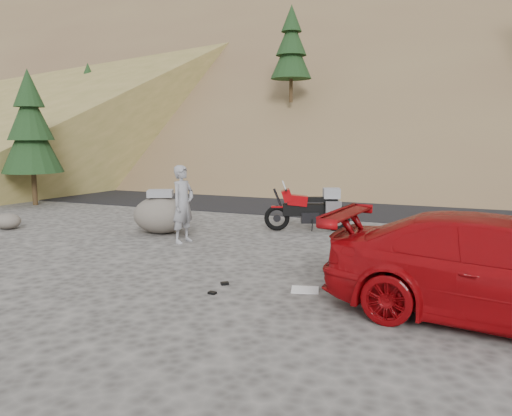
{
  "coord_description": "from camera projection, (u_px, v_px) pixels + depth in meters",
  "views": [
    {
      "loc": [
        3.83,
        -9.66,
        2.67
      ],
      "look_at": [
        -0.41,
        0.71,
        1.0
      ],
      "focal_mm": 35.0,
      "sensor_mm": 36.0,
      "label": 1
    }
  ],
  "objects": [
    {
      "name": "conifer_verge",
      "position": [
        31.0,
        128.0,
        18.48
      ],
      "size": [
        2.2,
        2.2,
        5.04
      ],
      "color": "#342312",
      "rests_on": "ground"
    },
    {
      "name": "small_rock",
      "position": [
        8.0,
        221.0,
        14.1
      ],
      "size": [
        0.76,
        0.69,
        0.44
      ],
      "rotation": [
        0.0,
        0.0,
        -0.04
      ],
      "color": "#57534A",
      "rests_on": "ground"
    },
    {
      "name": "gear_glove_a",
      "position": [
        212.0,
        293.0,
        8.39
      ],
      "size": [
        0.14,
        0.11,
        0.04
      ],
      "primitive_type": "cube",
      "rotation": [
        0.0,
        0.0,
        -0.13
      ],
      "color": "black",
      "rests_on": "ground"
    },
    {
      "name": "hillside",
      "position": [
        422.0,
        43.0,
        46.48
      ],
      "size": [
        120.0,
        73.0,
        46.72
      ],
      "color": "brown",
      "rests_on": "ground"
    },
    {
      "name": "ground",
      "position": [
        261.0,
        260.0,
        10.67
      ],
      "size": [
        140.0,
        140.0,
        0.0
      ],
      "primitive_type": "plane",
      "color": "#44423F",
      "rests_on": "ground"
    },
    {
      "name": "gear_white_cloth",
      "position": [
        305.0,
        290.0,
        8.58
      ],
      "size": [
        0.56,
        0.52,
        0.02
      ],
      "primitive_type": "cube",
      "rotation": [
        0.0,
        0.0,
        0.26
      ],
      "color": "white",
      "rests_on": "ground"
    },
    {
      "name": "gear_blue_mat",
      "position": [
        339.0,
        278.0,
        9.01
      ],
      "size": [
        0.45,
        0.43,
        0.18
      ],
      "primitive_type": "cylinder",
      "rotation": [
        0.0,
        1.57,
        0.74
      ],
      "color": "#1C38A8",
      "rests_on": "ground"
    },
    {
      "name": "boulder",
      "position": [
        161.0,
        214.0,
        13.47
      ],
      "size": [
        1.8,
        1.63,
        1.17
      ],
      "rotation": [
        0.0,
        0.0,
        0.25
      ],
      "color": "#57534A",
      "rests_on": "ground"
    },
    {
      "name": "gear_bottle",
      "position": [
        437.0,
        290.0,
        8.23
      ],
      "size": [
        0.09,
        0.09,
        0.21
      ],
      "primitive_type": "cylinder",
      "rotation": [
        0.0,
        0.0,
        0.19
      ],
      "color": "#1C38A8",
      "rests_on": "ground"
    },
    {
      "name": "motorcycle",
      "position": [
        311.0,
        209.0,
        13.78
      ],
      "size": [
        2.27,
        1.19,
        1.42
      ],
      "rotation": [
        0.0,
        0.0,
        0.38
      ],
      "color": "black",
      "rests_on": "ground"
    },
    {
      "name": "gear_glove_b",
      "position": [
        225.0,
        283.0,
        8.9
      ],
      "size": [
        0.17,
        0.17,
        0.05
      ],
      "primitive_type": "cube",
      "rotation": [
        0.0,
        0.0,
        0.67
      ],
      "color": "black",
      "rests_on": "ground"
    },
    {
      "name": "red_car",
      "position": [
        507.0,
        323.0,
        7.1
      ],
      "size": [
        5.42,
        2.73,
        1.51
      ],
      "primitive_type": "imported",
      "rotation": [
        0.0,
        0.0,
        1.45
      ],
      "color": "#96080C",
      "rests_on": "ground"
    },
    {
      "name": "man",
      "position": [
        184.0,
        242.0,
        12.39
      ],
      "size": [
        0.57,
        0.77,
        1.91
      ],
      "primitive_type": "imported",
      "rotation": [
        0.0,
        0.0,
        1.4
      ],
      "color": "gray",
      "rests_on": "ground"
    },
    {
      "name": "road",
      "position": [
        349.0,
        205.0,
        18.91
      ],
      "size": [
        120.0,
        7.0,
        0.05
      ],
      "primitive_type": "cube",
      "color": "black",
      "rests_on": "ground"
    }
  ]
}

